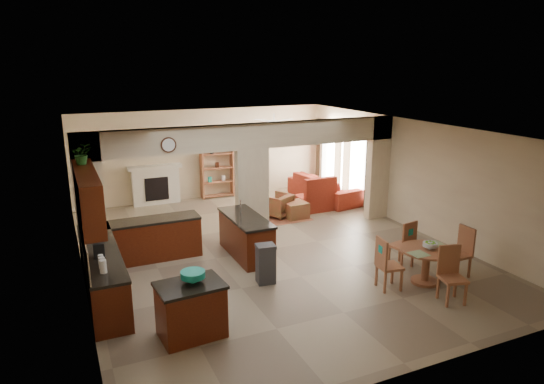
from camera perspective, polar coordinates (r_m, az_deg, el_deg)
name	(u,v)px	position (r m, az deg, el deg)	size (l,w,h in m)	color
floor	(269,250)	(11.27, -0.39, -6.78)	(10.00, 10.00, 0.00)	#7C6E56
ceiling	(269,129)	(10.55, -0.41, 7.48)	(10.00, 10.00, 0.00)	white
wall_back	(204,154)	(15.42, -7.98, 4.48)	(8.00, 8.00, 0.00)	beige
wall_front	(421,279)	(6.82, 17.16, -9.80)	(8.00, 8.00, 0.00)	beige
wall_left	(77,213)	(9.96, -21.95, -2.34)	(10.00, 10.00, 0.00)	beige
wall_right	(411,175)	(12.93, 16.04, 1.99)	(10.00, 10.00, 0.00)	beige
partition_left_pier	(90,199)	(10.94, -20.66, -0.72)	(0.60, 0.25, 2.80)	beige
partition_center_pier	(252,193)	(11.79, -2.37, -0.16)	(0.80, 0.25, 2.20)	beige
partition_right_pier	(378,168)	(13.50, 12.35, 2.77)	(0.60, 0.25, 2.80)	beige
partition_header	(251,136)	(11.50, -2.44, 6.59)	(8.00, 0.25, 0.60)	beige
kitchen_counter	(123,257)	(10.08, -17.13, -7.35)	(2.52, 3.29, 1.48)	#3D0F07
upper_cabinets	(88,196)	(9.06, -20.86, -0.47)	(0.35, 2.40, 0.90)	#3D0F07
peninsula	(246,236)	(10.79, -3.07, -5.21)	(0.70, 1.85, 0.91)	#3D0F07
wall_clock	(169,145)	(10.79, -12.08, 5.44)	(0.34, 0.34, 0.03)	#472517
rug	(277,217)	(13.53, 0.65, -2.97)	(1.60, 1.30, 0.01)	#945336
fireplace	(156,184)	(15.06, -13.53, 0.89)	(1.60, 0.35, 1.20)	beige
shelving_unit	(217,169)	(15.45, -6.48, 2.65)	(1.00, 0.32, 1.80)	brown
window_a	(359,165)	(14.73, 10.16, 3.10)	(0.02, 0.90, 1.90)	white
window_b	(329,156)	(16.13, 6.77, 4.26)	(0.02, 0.90, 1.90)	white
glazed_door	(343,165)	(15.45, 8.37, 3.16)	(0.02, 0.70, 2.10)	white
drape_a_left	(369,169)	(14.23, 11.39, 2.62)	(0.10, 0.28, 2.30)	#3F1B19
drape_a_right	(347,162)	(15.20, 8.77, 3.52)	(0.10, 0.28, 2.30)	#3F1B19
drape_b_left	(338,159)	(15.61, 7.77, 3.86)	(0.10, 0.28, 2.30)	#3F1B19
drape_b_right	(319,153)	(16.62, 5.58, 4.61)	(0.10, 0.28, 2.30)	#3F1B19
ceiling_fan	(274,121)	(13.91, 0.23, 8.32)	(1.00, 1.00, 0.10)	white
kitchen_island	(191,310)	(7.89, -9.51, -13.50)	(1.07, 0.80, 0.89)	#3D0F07
teal_bowl	(193,277)	(7.71, -9.29, -9.80)	(0.38, 0.38, 0.18)	#159180
trash_can	(266,265)	(9.54, -0.76, -8.61)	(0.34, 0.29, 0.73)	#302F32
dining_table	(426,260)	(9.95, 17.69, -7.62)	(1.03, 1.03, 0.70)	brown
fruit_bowl	(430,245)	(9.85, 18.10, -5.99)	(0.28, 0.28, 0.15)	#5EA523
sofa	(324,188)	(15.26, 6.14, 0.50)	(1.02, 2.60, 0.76)	maroon
chaise	(315,202)	(14.28, 5.03, -1.23)	(1.01, 0.82, 0.40)	maroon
armchair	(278,205)	(13.54, 0.70, -1.55)	(0.69, 0.71, 0.64)	maroon
ottoman	(295,210)	(13.47, 2.72, -2.10)	(0.61, 0.61, 0.44)	maroon
plant	(82,154)	(9.54, -21.50, 4.20)	(0.35, 0.31, 0.39)	#1D4B14
chair_north	(405,242)	(10.51, 15.37, -5.75)	(0.49, 0.49, 1.02)	brown
chair_east	(461,249)	(10.49, 21.39, -6.31)	(0.43, 0.42, 1.02)	brown
chair_south	(451,272)	(9.37, 20.29, -8.77)	(0.51, 0.51, 1.02)	brown
chair_west	(386,262)	(9.45, 13.24, -8.00)	(0.48, 0.48, 1.02)	brown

